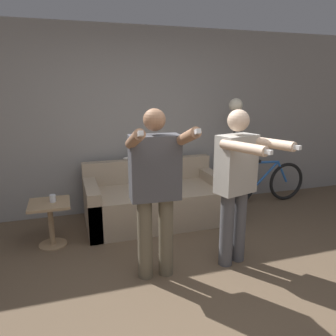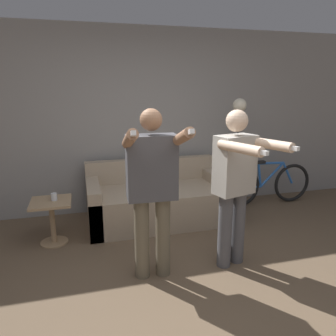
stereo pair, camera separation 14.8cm
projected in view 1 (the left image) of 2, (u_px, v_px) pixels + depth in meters
ground_plane at (203, 307)px, 2.74m from camera, size 16.00×16.00×0.00m
wall_back at (137, 121)px, 4.70m from camera, size 10.00×0.05×2.60m
couch at (155, 201)px, 4.44m from camera, size 1.85×0.93×0.79m
person_left at (155, 184)px, 2.96m from camera, size 0.54×0.67×1.61m
person_right at (237, 179)px, 3.21m from camera, size 0.58×0.75×1.58m
cat at (141, 154)px, 4.60m from camera, size 0.41×0.11×0.18m
floor_lamp at (234, 135)px, 4.70m from camera, size 0.34×0.34×1.63m
side_table at (50, 215)px, 3.71m from camera, size 0.45×0.45×0.52m
cup at (53, 198)px, 3.69m from camera, size 0.07×0.07×0.08m
bicycle at (262, 183)px, 5.11m from camera, size 1.51×0.07×0.70m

